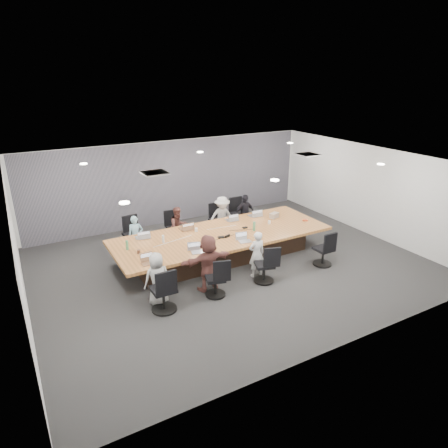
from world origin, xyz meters
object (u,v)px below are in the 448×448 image
laptop_3 (254,215)px  canvas_bag (274,215)px  laptop_0 (142,237)px  bottle_green_left (127,245)px  chair_2 (217,222)px  chair_4 (163,293)px  chair_6 (264,268)px  person_6 (257,254)px  person_1 (179,227)px  person_5 (208,263)px  chair_1 (174,231)px  person_2 (222,217)px  laptop_6 (245,241)px  chair_5 (215,281)px  laptop_2 (231,220)px  laptop_5 (198,252)px  bottle_clear (163,239)px  stapler (227,236)px  laptop_4 (149,263)px  chair_3 (239,216)px  chair_7 (323,252)px  bottle_green_right (254,226)px  chair_0 (133,237)px  laptop_1 (186,229)px  person_4 (157,279)px  mug_brown (139,252)px  person_3 (244,214)px  person_0 (136,236)px  conference_table (222,245)px

laptop_3 → canvas_bag: (0.43, -0.46, 0.07)m
laptop_0 → bottle_green_left: 0.82m
chair_2 → chair_4: chair_4 is taller
chair_6 → person_6: person_6 is taller
person_1 → person_5: size_ratio=0.88×
chair_1 → person_2: bearing=171.7°
person_5 → laptop_6: (1.36, 0.55, 0.05)m
chair_6 → chair_5: bearing=-161.3°
chair_2 → laptop_2: (0.00, -0.90, 0.38)m
laptop_5 → bottle_clear: bearing=130.7°
person_2 → stapler: (-0.75, -1.65, 0.11)m
laptop_3 → laptop_4: (-3.95, -1.60, 0.00)m
person_5 → chair_2: bearing=-122.1°
chair_2 → chair_3: bearing=174.8°
person_1 → canvas_bag: 2.91m
bottle_green_left → chair_7: bearing=-21.9°
chair_6 → bottle_clear: bearing=153.7°
laptop_0 → bottle_green_right: bearing=166.3°
person_1 → person_2: person_2 is taller
chair_0 → laptop_1: bearing=140.0°
person_2 → person_1: bearing=-168.7°
person_4 → chair_2: bearing=-137.4°
chair_0 → person_6: bearing=121.5°
mug_brown → laptop_1: bearing=29.6°
mug_brown → chair_0: bearing=78.3°
person_2 → person_5: person_5 is taller
person_3 → laptop_6: bearing=-124.6°
person_0 → person_2: bearing=14.7°
laptop_6 → chair_3: bearing=72.5°
person_6 → canvas_bag: person_6 is taller
laptop_4 → laptop_6: bearing=-2.2°
conference_table → person_2: person_2 is taller
person_0 → bottle_green_right: person_0 is taller
chair_2 → chair_4: size_ratio=0.85×
chair_7 → laptop_0: chair_7 is taller
bottle_green_right → canvas_bag: 1.26m
chair_1 → stapler: bearing=114.9°
laptop_6 → stapler: (-0.26, 0.50, 0.02)m
bottle_green_left → stapler: bearing=-11.1°
bottle_clear → stapler: bottle_clear is taller
conference_table → bottle_green_left: 2.64m
laptop_0 → bottle_green_right: (2.91, -1.05, 0.12)m
chair_4 → laptop_3: 4.68m
chair_1 → laptop_3: bearing=163.6°
chair_0 → chair_3: (3.59, 0.00, 0.02)m
chair_4 → laptop_0: (0.36, 2.50, 0.31)m
chair_2 → laptop_3: size_ratio=2.08×
chair_1 → chair_4: chair_4 is taller
chair_0 → chair_6: (2.28, -3.40, -0.03)m
laptop_1 → laptop_4: bearing=44.0°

